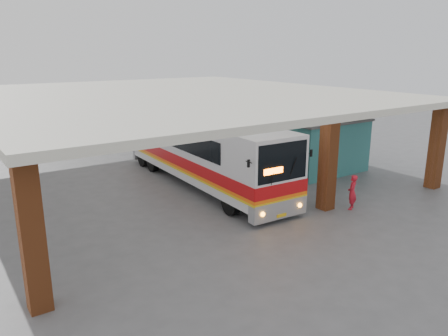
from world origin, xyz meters
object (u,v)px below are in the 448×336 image
coach_bus (202,150)px  pedestrian (352,192)px  motorcycle (277,167)px  red_chair (217,149)px

coach_bus → pedestrian: 7.93m
motorcycle → pedestrian: bearing=-164.0°
coach_bus → pedestrian: bearing=-61.0°
motorcycle → red_chair: bearing=20.2°
motorcycle → coach_bus: bearing=98.8°
motorcycle → pedestrian: size_ratio=1.36×
motorcycle → red_chair: motorcycle is taller
red_chair → motorcycle: bearing=-111.3°
coach_bus → motorcycle: size_ratio=6.15×
motorcycle → pedestrian: 5.95m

